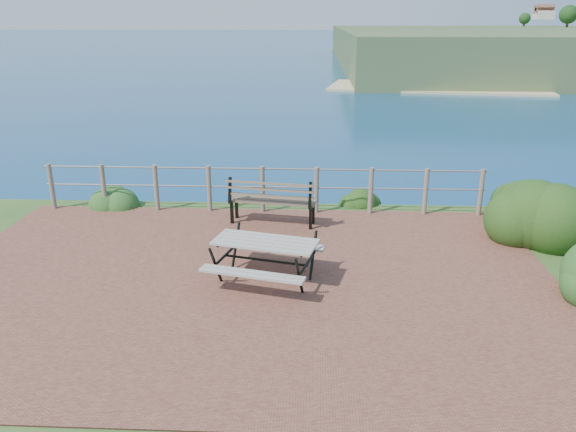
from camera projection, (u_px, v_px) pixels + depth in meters
The scene contains 9 objects.
ground at pixel (244, 281), 8.99m from camera, with size 10.00×7.00×0.12m, color brown.
ocean at pixel (313, 29), 197.28m from camera, with size 1200.00×1200.00×0.00m, color #135674.
safety_railing at pixel (262, 187), 11.95m from camera, with size 9.40×0.10×1.00m.
picnic_table at pixel (265, 256), 8.82m from camera, with size 1.72×1.36×0.68m.
park_bench at pixel (272, 194), 11.23m from camera, with size 1.80×0.72×0.99m.
shrub_right_front at pixel (525, 246), 10.36m from camera, with size 1.53×1.53×2.17m, color #1B3D13.
shrub_right_edge at pixel (508, 218), 11.81m from camera, with size 1.06×1.06×1.51m, color #1B3D13.
shrub_lip_west at pixel (116, 206), 12.53m from camera, with size 0.88×0.88×0.67m, color #2A5821.
shrub_lip_east at pixel (357, 202), 12.83m from camera, with size 0.82×0.82×0.58m, color #1B3D13.
Camera 1 is at (1.09, -8.08, 3.98)m, focal length 35.00 mm.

